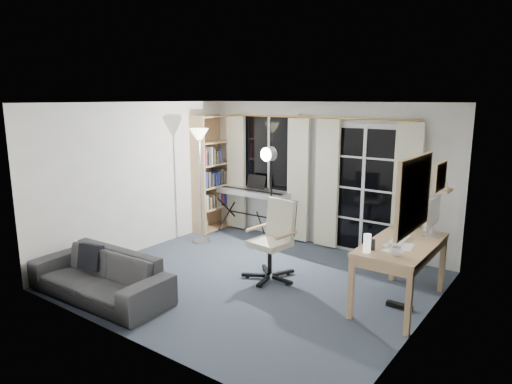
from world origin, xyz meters
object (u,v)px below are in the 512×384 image
office_chair (276,232)px  mug (396,250)px  bookshelf (213,176)px  sofa (99,268)px  torchiere_lamp (200,152)px  monitor (432,213)px  keyboard_piano (253,194)px  studio_light (269,166)px  desk (401,250)px

office_chair → mug: bearing=-4.3°
bookshelf → sofa: bearing=-74.5°
bookshelf → torchiere_lamp: bookshelf is taller
bookshelf → mug: size_ratio=16.86×
torchiere_lamp → mug: torchiere_lamp is taller
monitor → mug: size_ratio=4.39×
keyboard_piano → studio_light: studio_light is taller
keyboard_piano → office_chair: 1.98m
desk → sofa: bearing=-147.4°
torchiere_lamp → sofa: bearing=-78.2°
monitor → sofa: monitor is taller
sofa → studio_light: bearing=73.0°
desk → mug: bearing=-79.2°
studio_light → mug: studio_light is taller
monitor → mug: bearing=-96.3°
desk → monitor: size_ratio=2.60×
torchiere_lamp → sofa: 2.74m
studio_light → sofa: size_ratio=0.89×
studio_light → desk: 2.57m
torchiere_lamp → studio_light: size_ratio=1.12×
bookshelf → desk: bearing=-16.9°
bookshelf → studio_light: 1.75m
keyboard_piano → studio_light: (0.73, -0.55, 0.62)m
studio_light → mug: (2.48, -1.17, -0.56)m
studio_light → sofa: studio_light is taller
studio_light → sofa: (-0.72, -2.69, -1.02)m
office_chair → sofa: size_ratio=0.56×
monitor → desk: bearing=-114.1°
keyboard_piano → mug: size_ratio=11.09×
torchiere_lamp → bookshelf: bearing=117.3°
monitor → sofa: 4.17m
bookshelf → sofa: 3.40m
torchiere_lamp → monitor: size_ratio=3.49×
monitor → sofa: bearing=-143.6°
studio_light → sofa: 2.97m
office_chair → monitor: 2.03m
bookshelf → studio_light: bookshelf is taller
desk → studio_light: bearing=163.7°
monitor → studio_light: bearing=174.6°
keyboard_piano → sofa: 3.27m
office_chair → sofa: (-1.40, -1.87, -0.26)m
monitor → sofa: size_ratio=0.29×
studio_light → mug: bearing=-14.4°
bookshelf → mug: bookshelf is taller
keyboard_piano → sofa: (0.01, -3.25, -0.40)m
torchiere_lamp → keyboard_piano: bearing=59.6°
desk → mug: 0.53m
bookshelf → mug: 4.44m
studio_light → bookshelf: bearing=173.4°
torchiere_lamp → keyboard_piano: 1.26m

